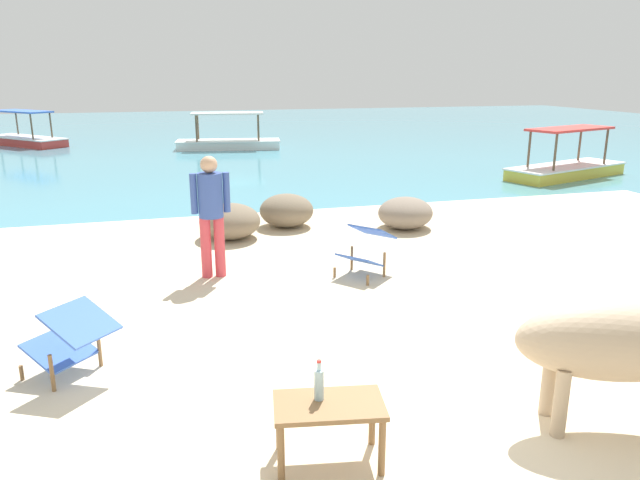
{
  "coord_description": "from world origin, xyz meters",
  "views": [
    {
      "loc": [
        -1.53,
        -4.38,
        2.69
      ],
      "look_at": [
        0.51,
        3.0,
        0.55
      ],
      "focal_mm": 33.83,
      "sensor_mm": 36.0,
      "label": 1
    }
  ],
  "objects_px": {
    "bottle": "(319,384)",
    "deck_chair_far": "(70,337)",
    "person_standing": "(211,207)",
    "low_bench_table": "(329,413)",
    "boat_yellow": "(566,167)",
    "boat_white": "(228,141)",
    "cow": "(624,343)",
    "boat_red": "(26,138)",
    "deck_chair_near": "(366,247)"
  },
  "relations": [
    {
      "from": "bottle",
      "to": "boat_white",
      "type": "distance_m",
      "value": 18.32
    },
    {
      "from": "low_bench_table",
      "to": "deck_chair_near",
      "type": "relative_size",
      "value": 0.89
    },
    {
      "from": "low_bench_table",
      "to": "deck_chair_far",
      "type": "xyz_separation_m",
      "value": [
        -1.87,
        1.79,
        0.0
      ]
    },
    {
      "from": "boat_white",
      "to": "boat_yellow",
      "type": "xyz_separation_m",
      "value": [
        7.79,
        -8.4,
        0.0
      ]
    },
    {
      "from": "cow",
      "to": "bottle",
      "type": "height_order",
      "value": "cow"
    },
    {
      "from": "boat_red",
      "to": "cow",
      "type": "bearing_deg",
      "value": 157.89
    },
    {
      "from": "cow",
      "to": "boat_red",
      "type": "bearing_deg",
      "value": 129.37
    },
    {
      "from": "deck_chair_far",
      "to": "boat_white",
      "type": "xyz_separation_m",
      "value": [
        3.46,
        16.53,
        -0.13
      ]
    },
    {
      "from": "deck_chair_near",
      "to": "boat_red",
      "type": "relative_size",
      "value": 0.27
    },
    {
      "from": "deck_chair_near",
      "to": "boat_yellow",
      "type": "distance_m",
      "value": 9.89
    },
    {
      "from": "person_standing",
      "to": "bottle",
      "type": "bearing_deg",
      "value": 4.99
    },
    {
      "from": "deck_chair_far",
      "to": "boat_red",
      "type": "height_order",
      "value": "boat_red"
    },
    {
      "from": "cow",
      "to": "low_bench_table",
      "type": "height_order",
      "value": "cow"
    },
    {
      "from": "person_standing",
      "to": "boat_yellow",
      "type": "bearing_deg",
      "value": 120.85
    },
    {
      "from": "boat_red",
      "to": "boat_yellow",
      "type": "relative_size",
      "value": 0.91
    },
    {
      "from": "low_bench_table",
      "to": "boat_white",
      "type": "height_order",
      "value": "boat_white"
    },
    {
      "from": "person_standing",
      "to": "boat_red",
      "type": "height_order",
      "value": "person_standing"
    },
    {
      "from": "bottle",
      "to": "boat_red",
      "type": "distance_m",
      "value": 22.11
    },
    {
      "from": "deck_chair_far",
      "to": "deck_chair_near",
      "type": "bearing_deg",
      "value": -106.86
    },
    {
      "from": "low_bench_table",
      "to": "person_standing",
      "type": "bearing_deg",
      "value": 104.72
    },
    {
      "from": "deck_chair_far",
      "to": "boat_yellow",
      "type": "xyz_separation_m",
      "value": [
        11.25,
        8.12,
        -0.13
      ]
    },
    {
      "from": "cow",
      "to": "boat_yellow",
      "type": "distance_m",
      "value": 12.36
    },
    {
      "from": "bottle",
      "to": "deck_chair_near",
      "type": "xyz_separation_m",
      "value": [
        1.68,
        3.72,
        -0.2
      ]
    },
    {
      "from": "bottle",
      "to": "deck_chair_far",
      "type": "bearing_deg",
      "value": 136.55
    },
    {
      "from": "bottle",
      "to": "person_standing",
      "type": "relative_size",
      "value": 0.18
    },
    {
      "from": "boat_red",
      "to": "boat_white",
      "type": "xyz_separation_m",
      "value": [
        7.22,
        -3.15,
        0.0
      ]
    },
    {
      "from": "cow",
      "to": "boat_yellow",
      "type": "xyz_separation_m",
      "value": [
        7.14,
        10.08,
        -0.45
      ]
    },
    {
      "from": "boat_red",
      "to": "bottle",
      "type": "bearing_deg",
      "value": 152.5
    },
    {
      "from": "low_bench_table",
      "to": "person_standing",
      "type": "xyz_separation_m",
      "value": [
        -0.37,
        4.25,
        0.56
      ]
    },
    {
      "from": "cow",
      "to": "deck_chair_near",
      "type": "distance_m",
      "value": 4.02
    },
    {
      "from": "deck_chair_near",
      "to": "person_standing",
      "type": "bearing_deg",
      "value": -51.17
    },
    {
      "from": "deck_chair_near",
      "to": "low_bench_table",
      "type": "bearing_deg",
      "value": 28.59
    },
    {
      "from": "person_standing",
      "to": "low_bench_table",
      "type": "bearing_deg",
      "value": 5.63
    },
    {
      "from": "low_bench_table",
      "to": "boat_yellow",
      "type": "xyz_separation_m",
      "value": [
        9.39,
        9.91,
        -0.13
      ]
    },
    {
      "from": "deck_chair_near",
      "to": "boat_white",
      "type": "relative_size",
      "value": 0.24
    },
    {
      "from": "bottle",
      "to": "person_standing",
      "type": "distance_m",
      "value": 4.21
    },
    {
      "from": "deck_chair_far",
      "to": "boat_red",
      "type": "relative_size",
      "value": 0.26
    },
    {
      "from": "boat_white",
      "to": "bottle",
      "type": "bearing_deg",
      "value": 93.47
    },
    {
      "from": "cow",
      "to": "deck_chair_near",
      "type": "bearing_deg",
      "value": 118.23
    },
    {
      "from": "boat_red",
      "to": "boat_white",
      "type": "bearing_deg",
      "value": -155.66
    },
    {
      "from": "cow",
      "to": "bottle",
      "type": "bearing_deg",
      "value": -166.48
    },
    {
      "from": "deck_chair_far",
      "to": "boat_red",
      "type": "bearing_deg",
      "value": -35.8
    },
    {
      "from": "bottle",
      "to": "boat_white",
      "type": "xyz_separation_m",
      "value": [
        1.64,
        18.25,
        -0.33
      ]
    },
    {
      "from": "bottle",
      "to": "boat_yellow",
      "type": "relative_size",
      "value": 0.08
    },
    {
      "from": "low_bench_table",
      "to": "boat_yellow",
      "type": "height_order",
      "value": "boat_yellow"
    },
    {
      "from": "bottle",
      "to": "deck_chair_near",
      "type": "height_order",
      "value": "bottle"
    },
    {
      "from": "deck_chair_near",
      "to": "boat_red",
      "type": "height_order",
      "value": "boat_red"
    },
    {
      "from": "deck_chair_near",
      "to": "deck_chair_far",
      "type": "height_order",
      "value": "same"
    },
    {
      "from": "bottle",
      "to": "deck_chair_far",
      "type": "distance_m",
      "value": 2.51
    },
    {
      "from": "cow",
      "to": "boat_yellow",
      "type": "height_order",
      "value": "boat_yellow"
    }
  ]
}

